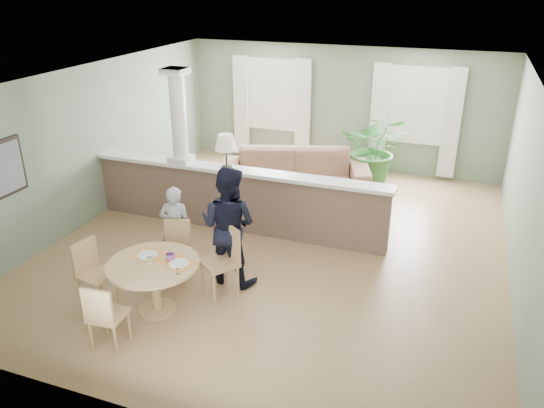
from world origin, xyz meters
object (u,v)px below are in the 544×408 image
at_px(sofa, 294,173).
at_px(chair_side, 93,270).
at_px(houseplant, 375,149).
at_px(chair_far_boy, 177,247).
at_px(dining_table, 155,273).
at_px(chair_far_man, 224,257).
at_px(man_person, 228,225).
at_px(child_person, 176,228).
at_px(chair_near, 104,314).

bearing_deg(sofa, chair_side, -123.82).
bearing_deg(houseplant, chair_far_boy, -112.86).
height_order(dining_table, chair_far_man, chair_far_man).
distance_m(sofa, dining_table, 4.51).
bearing_deg(chair_far_man, man_person, 139.60).
distance_m(sofa, chair_side, 4.79).
distance_m(houseplant, chair_far_man, 5.02).
bearing_deg(sofa, man_person, -105.71).
bearing_deg(chair_far_boy, man_person, -3.42).
bearing_deg(chair_side, houseplant, -13.84).
relative_size(sofa, dining_table, 2.48).
bearing_deg(sofa, houseplant, 20.50).
bearing_deg(dining_table, child_person, 105.30).
bearing_deg(man_person, chair_near, 73.53).
distance_m(houseplant, chair_near, 6.76).
xyz_separation_m(chair_far_man, child_person, (-0.94, 0.37, 0.11)).
distance_m(dining_table, man_person, 1.22).
xyz_separation_m(dining_table, chair_near, (-0.14, -0.87, -0.09)).
relative_size(chair_far_boy, chair_far_man, 0.88).
bearing_deg(chair_near, child_person, -90.93).
distance_m(chair_side, child_person, 1.35).
bearing_deg(child_person, chair_side, 50.69).
bearing_deg(dining_table, man_person, 61.10).
bearing_deg(houseplant, dining_table, -108.08).
height_order(chair_near, man_person, man_person).
distance_m(chair_near, chair_side, 1.04).
height_order(houseplant, chair_far_boy, houseplant).
bearing_deg(chair_near, dining_table, -104.75).
height_order(chair_far_boy, chair_near, chair_near).
distance_m(chair_near, man_person, 2.08).
bearing_deg(chair_far_man, sofa, 130.43).
distance_m(chair_far_man, man_person, 0.46).
height_order(sofa, chair_far_man, chair_far_man).
distance_m(houseplant, dining_table, 5.89).
relative_size(sofa, chair_side, 3.22).
relative_size(sofa, chair_near, 3.39).
xyz_separation_m(chair_near, man_person, (0.72, 1.91, 0.39)).
relative_size(houseplant, man_person, 0.88).
height_order(houseplant, chair_side, houseplant).
xyz_separation_m(houseplant, child_person, (-2.13, -4.51, -0.10)).
bearing_deg(child_person, dining_table, 91.13).
height_order(dining_table, chair_near, chair_near).
height_order(chair_far_boy, chair_side, chair_side).
xyz_separation_m(sofa, chair_side, (-1.30, -4.61, 0.07)).
height_order(sofa, man_person, man_person).
xyz_separation_m(dining_table, chair_far_boy, (-0.17, 0.86, -0.09)).
height_order(child_person, man_person, man_person).
height_order(chair_far_man, child_person, child_person).
relative_size(chair_near, man_person, 0.50).
bearing_deg(chair_side, dining_table, -70.37).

